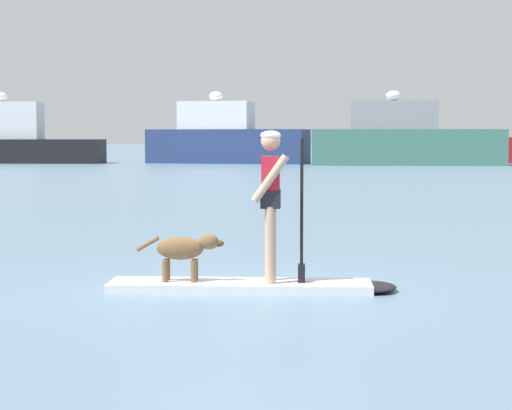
% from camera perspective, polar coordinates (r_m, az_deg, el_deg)
% --- Properties ---
extents(ground_plane, '(400.00, 400.00, 0.00)m').
position_cam_1_polar(ground_plane, '(10.82, -0.96, -5.14)').
color(ground_plane, slate).
extents(paddleboard, '(3.31, 1.11, 0.10)m').
position_cam_1_polar(paddleboard, '(10.80, 0.24, -4.88)').
color(paddleboard, silver).
rests_on(paddleboard, ground_plane).
extents(person_paddler, '(0.64, 0.52, 1.71)m').
position_cam_1_polar(person_paddler, '(10.68, 0.97, 0.64)').
color(person_paddler, tan).
rests_on(person_paddler, paddleboard).
extents(dog, '(1.00, 0.29, 0.54)m').
position_cam_1_polar(dog, '(10.81, -4.31, -2.69)').
color(dog, brown).
rests_on(dog, paddleboard).
extents(moored_boat_far_port, '(11.95, 4.56, 4.64)m').
position_cam_1_polar(moored_boat_far_port, '(64.30, -14.58, 3.77)').
color(moored_boat_far_port, black).
rests_on(moored_boat_far_port, ground_plane).
extents(moored_boat_starboard, '(10.59, 3.62, 4.66)m').
position_cam_1_polar(moored_boat_starboard, '(61.91, -1.85, 3.95)').
color(moored_boat_starboard, navy).
rests_on(moored_boat_starboard, ground_plane).
extents(moored_boat_center, '(11.85, 4.35, 4.53)m').
position_cam_1_polar(moored_boat_center, '(58.70, 8.88, 3.85)').
color(moored_boat_center, '#3F7266').
rests_on(moored_boat_center, ground_plane).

